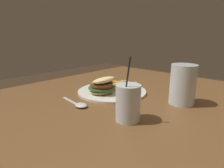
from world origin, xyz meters
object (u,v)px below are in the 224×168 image
Objects in this scene: beer_glass at (183,86)px; spoon at (80,105)px; meal_plate_near at (109,88)px; juice_glass at (128,104)px.

beer_glass reaches higher than spoon.
beer_glass is at bearing 108.27° from meal_plate_near.
spoon is at bearing -42.48° from beer_glass.
beer_glass is 0.26m from juice_glass.
juice_glass reaches higher than spoon.
beer_glass reaches higher than meal_plate_near.
meal_plate_near is 2.05× the size of beer_glass.
meal_plate_near is 0.19m from spoon.
meal_plate_near is 0.28m from juice_glass.
juice_glass is at bearing 55.84° from meal_plate_near.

